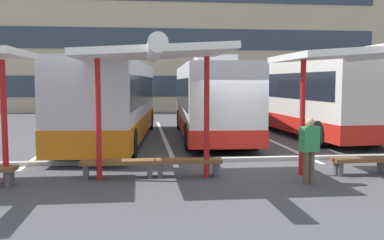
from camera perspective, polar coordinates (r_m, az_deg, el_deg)
The scene contains 16 objects.
ground_plane at distance 13.54m, azimuth 7.06°, elevation -5.42°, with size 160.00×160.00×0.00m, color #47474C.
terminal_building at distance 43.68m, azimuth -2.46°, elevation 11.85°, with size 35.68×15.31×18.03m.
coach_bus_0 at distance 18.22m, azimuth -10.16°, elevation 2.41°, with size 3.60×12.02×3.57m.
coach_bus_1 at distance 19.11m, azimuth 2.46°, elevation 2.54°, with size 3.05×10.42×3.48m.
coach_bus_2 at distance 20.92m, azimuth 14.48°, elevation 2.93°, with size 3.19×11.25×3.72m.
lane_stripe_0 at distance 19.73m, azimuth -16.52°, elevation -2.30°, with size 0.16×14.00×0.01m, color white.
lane_stripe_1 at distance 19.46m, azimuth -3.70°, elevation -2.20°, with size 0.16×14.00×0.01m, color white.
lane_stripe_2 at distance 20.16m, azimuth 8.83°, elevation -2.00°, with size 0.16×14.00×0.01m, color white.
lane_stripe_3 at distance 21.74m, azimuth 20.03°, elevation -1.74°, with size 0.16×14.00×0.01m, color white.
waiting_shelter_1 at distance 10.68m, azimuth -5.09°, elevation 8.38°, with size 3.71×4.97×3.33m.
bench_2 at distance 11.34m, azimuth -9.62°, elevation -5.74°, with size 1.91×0.47×0.45m.
bench_3 at distance 11.37m, azimuth -0.49°, elevation -5.67°, with size 1.78×0.54×0.45m.
waiting_shelter_2 at distance 12.08m, azimuth 21.87°, elevation 7.85°, with size 4.14×4.99×3.41m.
bench_4 at distance 12.36m, azimuth 21.15°, elevation -5.17°, with size 1.54×0.45×0.45m.
platform_kerb at distance 13.63m, azimuth 6.95°, elevation -5.10°, with size 44.00×0.24×0.12m, color #ADADA8.
waiting_passenger_0 at distance 10.77m, azimuth 15.05°, elevation -3.33°, with size 0.51×0.35×1.60m.
Camera 1 is at (-3.18, -12.93, 2.44)m, focal length 40.86 mm.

